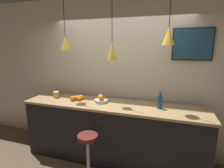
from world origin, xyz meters
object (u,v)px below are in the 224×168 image
at_px(bar_stool, 88,152).
at_px(spread_jar, 56,95).
at_px(mounted_tv, 192,44).
at_px(fruit_bowl, 101,99).
at_px(juice_bottle, 160,101).

relative_size(bar_stool, spread_jar, 6.35).
bearing_deg(bar_stool, mounted_tv, 34.93).
xyz_separation_m(fruit_bowl, spread_jar, (-0.92, -0.00, 0.01)).
bearing_deg(mounted_tv, juice_bottle, -139.76).
height_order(fruit_bowl, mounted_tv, mounted_tv).
bearing_deg(spread_jar, fruit_bowl, 0.11).
distance_m(bar_stool, mounted_tv, 2.33).
bearing_deg(bar_stool, fruit_bowl, 92.23).
relative_size(juice_bottle, mounted_tv, 0.46).
height_order(bar_stool, spread_jar, spread_jar).
bearing_deg(mounted_tv, fruit_bowl, -165.66).
distance_m(juice_bottle, spread_jar, 1.92).
xyz_separation_m(bar_stool, fruit_bowl, (-0.02, 0.61, 0.64)).
distance_m(bar_stool, spread_jar, 1.30).
bearing_deg(fruit_bowl, mounted_tv, 14.34).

